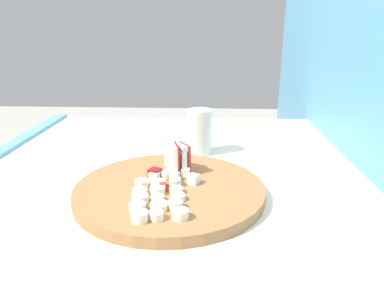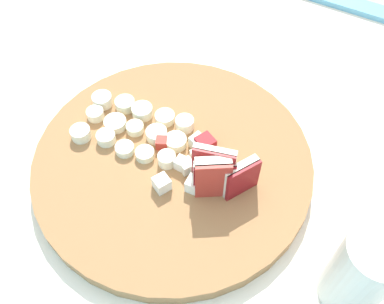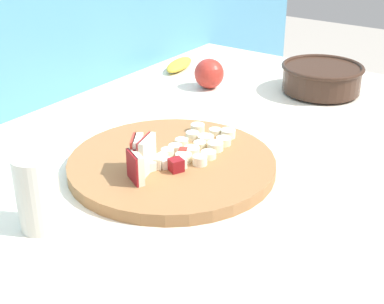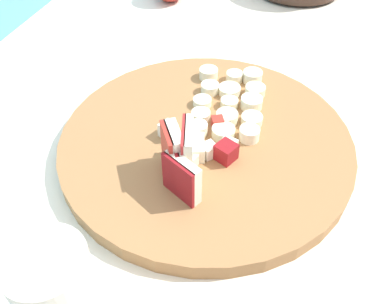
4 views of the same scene
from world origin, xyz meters
name	(u,v)px [view 2 (image 2 of 4)]	position (x,y,z in m)	size (l,w,h in m)	color
tiled_countertop	(165,260)	(0.00, 0.00, 0.46)	(1.34, 0.87, 0.92)	silver
cutting_board	(173,162)	(-0.06, 0.03, 0.92)	(0.35, 0.35, 0.02)	olive
apple_wedge_fan	(219,174)	(-0.13, 0.04, 0.96)	(0.08, 0.06, 0.06)	#A32323
apple_dice_pile	(191,162)	(-0.08, 0.03, 0.94)	(0.09, 0.10, 0.02)	beige
banana_slice_rows	(135,126)	(0.01, 0.02, 0.94)	(0.15, 0.11, 0.02)	white
small_jar	(361,273)	(-0.30, 0.08, 0.96)	(0.06, 0.06, 0.11)	beige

